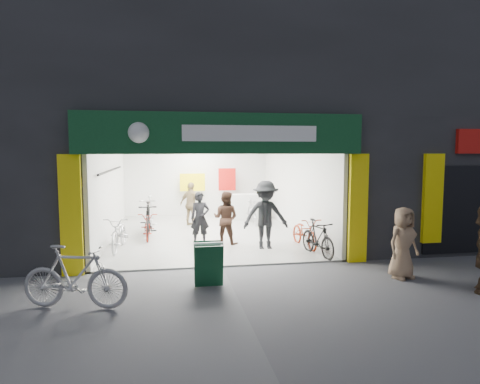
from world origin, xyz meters
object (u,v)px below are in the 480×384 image
object	(u,v)px
bike_left_front	(119,233)
pedestrian_near	(403,243)
bike_right_front	(318,238)
sandwich_board	(208,263)
parked_bike	(75,277)

from	to	relation	value
bike_left_front	pedestrian_near	world-z (taller)	pedestrian_near
bike_left_front	bike_right_front	world-z (taller)	bike_left_front
pedestrian_near	sandwich_board	xyz separation A→B (m)	(-4.07, 0.16, -0.29)
bike_left_front	pedestrian_near	xyz separation A→B (m)	(6.11, -3.59, 0.29)
pedestrian_near	bike_right_front	bearing A→B (deg)	101.40
bike_right_front	parked_bike	world-z (taller)	parked_bike
bike_right_front	pedestrian_near	distance (m)	2.36
parked_bike	sandwich_board	size ratio (longest dim) A/B	2.15
bike_left_front	pedestrian_near	distance (m)	7.10
bike_left_front	sandwich_board	size ratio (longest dim) A/B	2.09
bike_right_front	sandwich_board	distance (m)	3.51
bike_left_front	bike_right_front	xyz separation A→B (m)	(5.00, -1.53, -0.00)
parked_bike	sandwich_board	distance (m)	2.48
bike_right_front	bike_left_front	bearing A→B (deg)	152.70
bike_left_front	sandwich_board	world-z (taller)	bike_left_front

